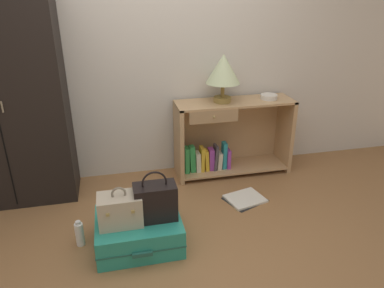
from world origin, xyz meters
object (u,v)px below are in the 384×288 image
Objects in this scene: handbag at (155,201)px; open_book_on_floor at (245,199)px; bookshelf at (228,138)px; bowl at (269,97)px; train_case at (120,210)px; table_lamp at (223,70)px; wardrobe at (3,99)px; suitcase_large at (139,231)px; bottle at (80,234)px.

open_book_on_floor is at bearing 26.27° from handbag.
bookshelf is 7.05× the size of bowl.
table_lamp is at bearing 43.63° from train_case.
wardrobe reaches higher than table_lamp.
train_case is at bearing -146.98° from bowl.
bowl is 0.54× the size of train_case.
bowl is 0.27× the size of suitcase_large.
open_book_on_floor is at bearing -82.95° from table_lamp.
bottle is 0.50× the size of open_book_on_floor.
bottle is (-1.86, -0.88, -0.70)m from bowl.
train_case is (-1.14, -1.03, -0.03)m from bookshelf.
train_case is (-1.06, -1.01, -0.73)m from table_lamp.
wardrobe is 1.44m from train_case.
train_case is at bearing -177.49° from handbag.
handbag is at bearing -128.88° from table_lamp.
open_book_on_floor is at bearing 21.86° from suitcase_large.
suitcase_large is 0.45m from bottle.
bowl reaches higher than bookshelf.
open_book_on_floor is (1.01, 0.40, -0.11)m from suitcase_large.
handbag is at bearing 2.51° from train_case.
train_case is (-1.54, -1.00, -0.45)m from bowl.
open_book_on_floor is (1.13, 0.44, -0.34)m from train_case.
bowl is 1.05m from open_book_on_floor.
train_case is at bearing -48.00° from wardrobe.
wardrobe is 1.60m from suitcase_large.
table_lamp is 1.09× the size of open_book_on_floor.
open_book_on_floor is at bearing -126.47° from bowl.
wardrobe reaches higher than bowl.
train_case is at bearing -137.89° from bookshelf.
wardrobe reaches higher than bookshelf.
train_case is (0.88, -0.97, -0.59)m from wardrobe.
suitcase_large is 1.63× the size of handbag.
bookshelf is 1.73m from bottle.
wardrobe is at bearing 123.59° from bottle.
bookshelf reaches higher than suitcase_large.
train_case is 1.26m from open_book_on_floor.
suitcase_large is 2.04× the size of train_case.
bowl reaches higher than bottle.
wardrobe is 8.94× the size of bottle.
bowl is at bearing 33.02° from train_case.
bowl is 0.79× the size of bottle.
table_lamp is (1.94, 0.03, 0.14)m from wardrobe.
suitcase_large is 0.29m from handbag.
bookshelf is at bearing 13.72° from table_lamp.
table_lamp is 1.91m from bottle.
train_case is at bearing -136.37° from table_lamp.
bowl is 2.17m from bottle.
table_lamp is 0.73× the size of suitcase_large.
suitcase_large is at bearing -158.14° from open_book_on_floor.
handbag is at bearing -12.04° from suitcase_large.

